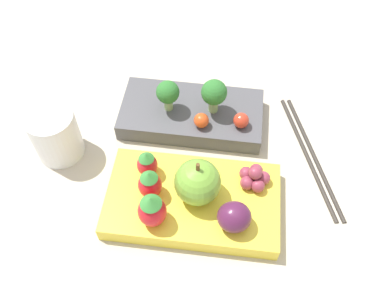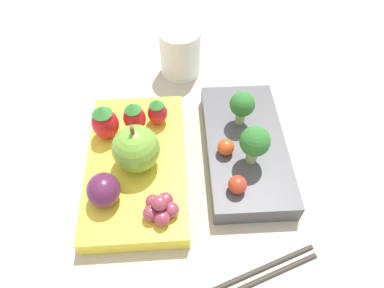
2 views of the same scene
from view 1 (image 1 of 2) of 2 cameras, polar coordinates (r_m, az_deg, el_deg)
name	(u,v)px [view 1 (image 1 of 2)]	position (r m, az deg, el deg)	size (l,w,h in m)	color
ground_plane	(196,157)	(0.60, 0.58, -1.70)	(4.00, 4.00, 0.00)	#BCB29E
bento_box_savoury	(191,114)	(0.63, -0.07, 3.97)	(0.22, 0.13, 0.03)	#4C4C51
bento_box_fruit	(193,201)	(0.55, 0.08, -7.60)	(0.23, 0.15, 0.02)	yellow
broccoli_floret_0	(168,93)	(0.59, -3.25, 6.79)	(0.03, 0.03, 0.05)	#93B770
broccoli_floret_1	(214,93)	(0.59, 2.96, 6.76)	(0.04, 0.04, 0.05)	#93B770
cherry_tomato_0	(241,120)	(0.59, 6.56, 3.15)	(0.02, 0.02, 0.02)	red
cherry_tomato_1	(201,120)	(0.59, 1.25, 3.17)	(0.02, 0.02, 0.02)	#DB4C1E
apple	(201,182)	(0.51, 1.23, -5.11)	(0.06, 0.06, 0.07)	#70A838
strawberry_0	(152,210)	(0.50, -5.36, -8.73)	(0.03, 0.03, 0.05)	red
strawberry_1	(147,164)	(0.54, -6.01, -2.65)	(0.03, 0.03, 0.04)	red
strawberry_2	(150,184)	(0.52, -5.65, -5.31)	(0.03, 0.03, 0.05)	red
plum	(234,217)	(0.50, 5.65, -9.66)	(0.04, 0.04, 0.04)	#511E42
grape_cluster	(254,177)	(0.54, 8.30, -4.40)	(0.04, 0.04, 0.03)	#93384C
drinking_cup	(55,134)	(0.60, -17.76, 1.23)	(0.06, 0.06, 0.08)	silver
chopsticks_pair	(311,157)	(0.62, 15.61, -1.64)	(0.06, 0.21, 0.01)	#332D28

